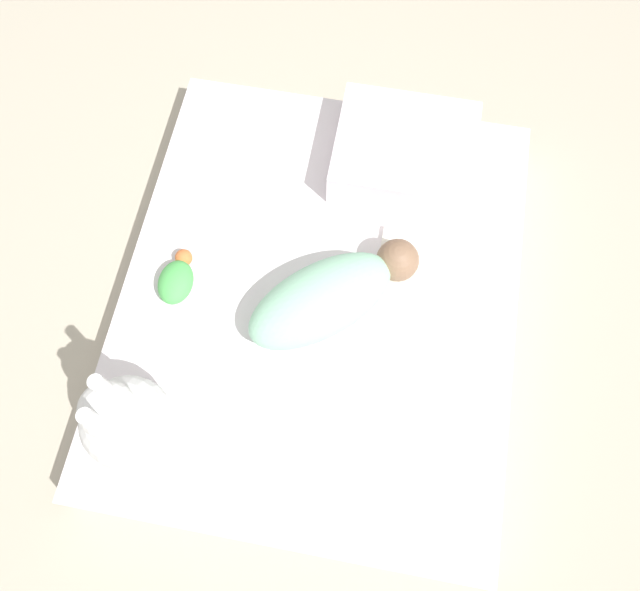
# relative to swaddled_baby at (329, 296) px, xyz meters

# --- Properties ---
(ground_plane) EXTENTS (12.00, 12.00, 0.00)m
(ground_plane) POSITION_rel_swaddled_baby_xyz_m (0.03, 0.03, -0.20)
(ground_plane) COLOR #B2A893
(bed_mattress) EXTENTS (1.29, 1.06, 0.13)m
(bed_mattress) POSITION_rel_swaddled_baby_xyz_m (0.03, 0.03, -0.14)
(bed_mattress) COLOR white
(bed_mattress) RESTS_ON ground_plane
(burp_cloth) EXTENTS (0.20, 0.17, 0.02)m
(burp_cloth) POSITION_rel_swaddled_baby_xyz_m (0.16, -0.20, -0.07)
(burp_cloth) COLOR white
(burp_cloth) RESTS_ON bed_mattress
(swaddled_baby) EXTENTS (0.42, 0.45, 0.16)m
(swaddled_baby) POSITION_rel_swaddled_baby_xyz_m (0.00, 0.00, 0.00)
(swaddled_baby) COLOR #99D6B2
(swaddled_baby) RESTS_ON bed_mattress
(pillow) EXTENTS (0.34, 0.39, 0.12)m
(pillow) POSITION_rel_swaddled_baby_xyz_m (0.48, -0.13, -0.02)
(pillow) COLOR white
(pillow) RESTS_ON bed_mattress
(bunny_plush) EXTENTS (0.22, 0.22, 0.37)m
(bunny_plush) POSITION_rel_swaddled_baby_xyz_m (-0.41, 0.41, 0.06)
(bunny_plush) COLOR white
(bunny_plush) RESTS_ON bed_mattress
(turtle_plush) EXTENTS (0.16, 0.09, 0.07)m
(turtle_plush) POSITION_rel_swaddled_baby_xyz_m (-0.01, 0.41, -0.04)
(turtle_plush) COLOR #51B756
(turtle_plush) RESTS_ON bed_mattress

